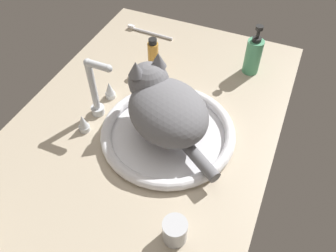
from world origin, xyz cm
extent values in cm
cube|color=#B7A88E|center=(0.00, 0.00, 1.50)|extent=(118.90, 74.42, 3.00)
torus|color=white|center=(2.00, -7.95, 4.52)|extent=(37.94, 37.94, 3.04)
cylinder|color=white|center=(2.00, -7.95, 3.30)|extent=(33.38, 33.38, 0.60)
cylinder|color=silver|center=(2.00, 14.92, 4.17)|extent=(4.00, 4.00, 2.34)
cylinder|color=silver|center=(2.00, 14.92, 13.59)|extent=(2.00, 2.00, 16.50)
sphere|color=silver|center=(2.00, 14.92, 21.84)|extent=(2.20, 2.20, 2.20)
cylinder|color=silver|center=(2.00, 11.78, 21.84)|extent=(2.00, 6.27, 2.00)
sphere|color=silver|center=(2.00, 8.65, 21.84)|extent=(2.10, 2.10, 2.10)
cylinder|color=silver|center=(-5.52, 14.92, 3.80)|extent=(3.20, 3.20, 1.60)
cone|color=silver|center=(-5.52, 14.92, 6.75)|extent=(2.88, 2.88, 4.31)
cylinder|color=silver|center=(9.53, 14.92, 3.80)|extent=(3.20, 3.20, 1.60)
cone|color=silver|center=(9.53, 14.92, 6.75)|extent=(2.88, 2.88, 4.31)
ellipsoid|color=slate|center=(2.00, -7.95, 12.72)|extent=(29.94, 31.25, 13.37)
sphere|color=slate|center=(7.38, 0.18, 15.89)|extent=(11.34, 11.34, 11.34)
cone|color=slate|center=(4.55, 2.06, 21.98)|extent=(4.31, 4.31, 4.25)
cone|color=slate|center=(10.22, -1.69, 21.98)|extent=(4.31, 4.31, 4.25)
ellipsoid|color=silver|center=(9.73, 3.73, 14.75)|extent=(5.85, 5.46, 3.63)
ellipsoid|color=silver|center=(6.71, -0.83, 12.05)|extent=(12.84, 11.69, 7.35)
cylinder|color=slate|center=(-6.08, -20.19, 7.64)|extent=(9.44, 12.00, 3.20)
cylinder|color=#4C9E70|center=(39.43, -22.28, 8.98)|extent=(5.32, 5.32, 11.97)
cylinder|color=black|center=(39.43, -22.28, 15.57)|extent=(2.93, 2.93, 1.20)
cylinder|color=black|center=(39.43, -22.28, 17.65)|extent=(1.06, 1.06, 2.96)
cylinder|color=black|center=(39.43, -22.28, 19.72)|extent=(2.40, 2.40, 1.20)
cylinder|color=#B2B5BA|center=(-25.02, -21.15, 5.68)|extent=(5.52, 5.52, 5.37)
cylinder|color=silver|center=(-25.02, -21.15, 8.87)|extent=(5.63, 5.63, 1.00)
cylinder|color=gold|center=(28.49, 8.78, 7.73)|extent=(3.64, 3.64, 9.45)
cylinder|color=black|center=(28.49, 8.78, 13.35)|extent=(2.73, 2.73, 1.80)
cylinder|color=silver|center=(46.19, 17.22, 3.50)|extent=(1.68, 16.36, 1.00)
cube|color=white|center=(46.58, 26.68, 4.10)|extent=(1.31, 2.65, 1.20)
camera|label=1|loc=(-55.03, -32.36, 76.62)|focal=36.16mm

